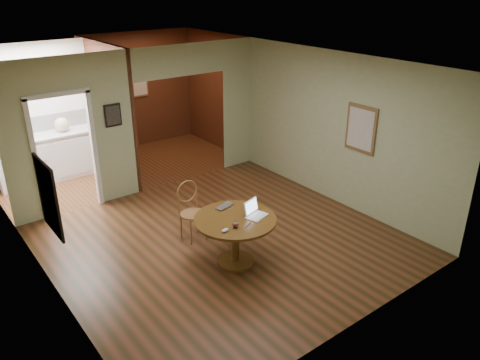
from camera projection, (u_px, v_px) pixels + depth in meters
floor at (224, 241)px, 7.38m from camera, size 5.00×5.00×0.00m
room_shell at (108, 123)px, 8.85m from camera, size 5.20×7.50×5.00m
dining_table at (235, 230)px, 6.62m from camera, size 1.17×1.17×0.73m
chair at (191, 207)px, 7.30m from camera, size 0.41×0.41×0.95m
open_laptop at (254, 211)px, 6.61m from camera, size 0.35×0.34×0.21m
closed_laptop at (227, 207)px, 6.84m from camera, size 0.34×0.27×0.02m
mouse at (225, 230)px, 6.19m from camera, size 0.11×0.06×0.05m
wine_glass at (236, 224)px, 6.28m from camera, size 0.09×0.09×0.10m
pen at (248, 225)px, 6.35m from camera, size 0.13×0.06×0.01m
kitchen_cabinet at (49, 157)px, 9.48m from camera, size 2.06×0.60×0.94m
grocery_bag at (62, 125)px, 9.43m from camera, size 0.36×0.33×0.29m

